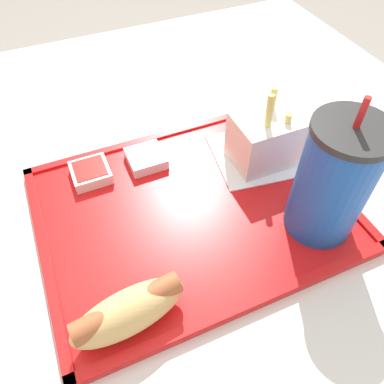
{
  "coord_description": "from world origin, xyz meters",
  "views": [
    {
      "loc": [
        0.13,
        0.29,
        1.13
      ],
      "look_at": [
        0.01,
        -0.0,
        0.76
      ],
      "focal_mm": 35.0,
      "sensor_mm": 36.0,
      "label": 1
    }
  ],
  "objects_px": {
    "fries_carton": "(264,140)",
    "sauce_cup_ketchup": "(91,172)",
    "sauce_cup_mayo": "(146,158)",
    "soda_cup": "(333,181)",
    "hot_dog_far": "(129,311)"
  },
  "relations": [
    {
      "from": "sauce_cup_mayo",
      "to": "sauce_cup_ketchup",
      "type": "distance_m",
      "value": 0.08
    },
    {
      "from": "fries_carton",
      "to": "sauce_cup_ketchup",
      "type": "xyz_separation_m",
      "value": [
        0.24,
        -0.07,
        -0.03
      ]
    },
    {
      "from": "hot_dog_far",
      "to": "sauce_cup_ketchup",
      "type": "height_order",
      "value": "hot_dog_far"
    },
    {
      "from": "fries_carton",
      "to": "soda_cup",
      "type": "bearing_deg",
      "value": 93.18
    },
    {
      "from": "hot_dog_far",
      "to": "soda_cup",
      "type": "bearing_deg",
      "value": -173.2
    },
    {
      "from": "soda_cup",
      "to": "sauce_cup_mayo",
      "type": "xyz_separation_m",
      "value": [
        0.17,
        -0.19,
        -0.07
      ]
    },
    {
      "from": "sauce_cup_mayo",
      "to": "sauce_cup_ketchup",
      "type": "xyz_separation_m",
      "value": [
        0.08,
        -0.0,
        0.0
      ]
    },
    {
      "from": "soda_cup",
      "to": "hot_dog_far",
      "type": "relative_size",
      "value": 1.48
    },
    {
      "from": "hot_dog_far",
      "to": "sauce_cup_ketchup",
      "type": "distance_m",
      "value": 0.23
    },
    {
      "from": "soda_cup",
      "to": "sauce_cup_ketchup",
      "type": "distance_m",
      "value": 0.33
    },
    {
      "from": "soda_cup",
      "to": "fries_carton",
      "type": "bearing_deg",
      "value": -86.82
    },
    {
      "from": "soda_cup",
      "to": "sauce_cup_mayo",
      "type": "bearing_deg",
      "value": -49.21
    },
    {
      "from": "hot_dog_far",
      "to": "sauce_cup_mayo",
      "type": "height_order",
      "value": "hot_dog_far"
    },
    {
      "from": "hot_dog_far",
      "to": "sauce_cup_mayo",
      "type": "distance_m",
      "value": 0.25
    },
    {
      "from": "fries_carton",
      "to": "sauce_cup_ketchup",
      "type": "distance_m",
      "value": 0.25
    }
  ]
}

